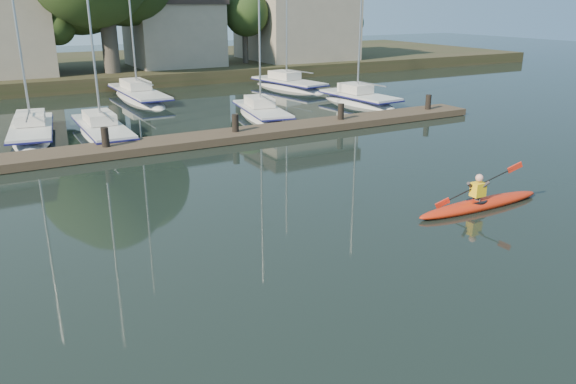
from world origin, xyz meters
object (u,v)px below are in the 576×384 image
dock (175,142)px  sailboat_2 (103,139)px  sailboat_7 (288,91)px  sailboat_1 (33,140)px  kayak (480,202)px  sailboat_3 (262,120)px  sailboat_6 (139,102)px  sailboat_4 (359,107)px

dock → sailboat_2: bearing=121.4°
sailboat_7 → dock: bearing=-144.8°
sailboat_1 → sailboat_2: (3.05, -1.38, 0.01)m
kayak → dock: bearing=116.2°
sailboat_1 → sailboat_2: 3.34m
sailboat_3 → sailboat_6: size_ratio=0.73×
kayak → sailboat_7: (7.25, 25.58, -0.39)m
sailboat_3 → sailboat_7: (6.74, 9.02, -0.02)m
sailboat_2 → sailboat_1: bearing=155.7°
kayak → dock: kayak is taller
sailboat_4 → kayak: bearing=-119.2°
kayak → sailboat_7: bearing=74.6°
dock → sailboat_2: (-2.37, 3.88, -0.37)m
sailboat_1 → sailboat_7: size_ratio=0.98×
sailboat_4 → dock: bearing=-164.3°
dock → kayak: bearing=-64.2°
sailboat_3 → sailboat_7: bearing=62.8°
sailboat_1 → sailboat_4: 19.36m
sailboat_1 → sailboat_3: size_ratio=1.10×
kayak → dock: size_ratio=0.15×
sailboat_3 → sailboat_4: sailboat_4 is taller
sailboat_2 → sailboat_4: size_ratio=1.11×
sailboat_6 → sailboat_7: sailboat_6 is taller
sailboat_4 → sailboat_6: 14.66m
dock → sailboat_2: sailboat_2 is taller
sailboat_1 → sailboat_3: sailboat_1 is taller
sailboat_6 → sailboat_7: (11.20, -0.48, -0.01)m
sailboat_2 → sailboat_6: size_ratio=0.83×
dock → sailboat_7: (13.21, 13.23, -0.40)m
kayak → dock: 13.71m
sailboat_3 → sailboat_4: (7.47, 0.98, -0.02)m
dock → sailboat_4: 14.88m
sailboat_2 → sailboat_6: bearing=66.1°
sailboat_2 → sailboat_6: (4.38, 9.84, -0.02)m
sailboat_2 → sailboat_3: size_ratio=1.14×
sailboat_2 → sailboat_7: (15.58, 9.36, -0.03)m
sailboat_1 → sailboat_4: sailboat_1 is taller
kayak → sailboat_1: sailboat_1 is taller
kayak → sailboat_7: sailboat_7 is taller
kayak → sailboat_3: 16.57m
dock → sailboat_4: (13.94, 5.19, -0.40)m
dock → sailboat_1: 7.56m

